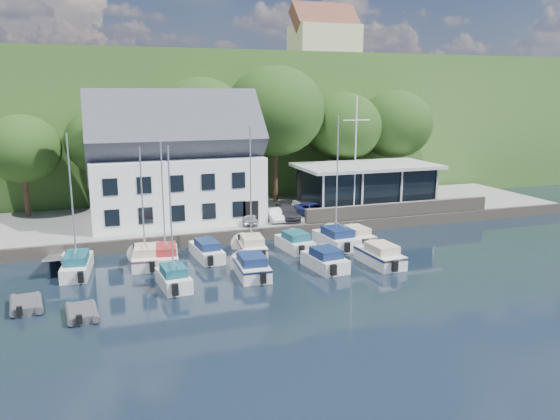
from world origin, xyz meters
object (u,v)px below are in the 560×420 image
(boat_r1_2, at_px, (163,204))
(boat_r1_3, at_px, (207,249))
(boat_r1_0, at_px, (72,208))
(boat_r1_4, at_px, (251,196))
(car_dgrey, at_px, (287,212))
(boat_r1_1, at_px, (142,203))
(boat_r1_7, at_px, (356,234))
(car_blue, at_px, (313,210))
(club_pavilion, at_px, (366,186))
(harbor_building, at_px, (175,169))
(boat_r2_3, at_px, (325,258))
(dinghy_1, at_px, (82,311))
(car_silver, at_px, (248,217))
(car_white, at_px, (274,215))
(flagpole, at_px, (355,157))
(boat_r1_6, at_px, (337,187))
(dinghy_0, at_px, (26,303))
(boat_r2_1, at_px, (171,217))
(boat_r1_5, at_px, (295,241))
(boat_r2_4, at_px, (380,254))
(boat_r2_2, at_px, (251,265))

(boat_r1_2, height_order, boat_r1_3, boat_r1_2)
(boat_r1_0, height_order, boat_r1_4, boat_r1_0)
(car_dgrey, distance_m, boat_r1_4, 8.18)
(boat_r1_1, distance_m, boat_r1_3, 5.77)
(boat_r1_0, xyz_separation_m, boat_r1_7, (20.94, 0.86, -3.74))
(boat_r1_4, bearing_deg, car_blue, 45.24)
(car_blue, height_order, boat_r1_1, boat_r1_1)
(club_pavilion, bearing_deg, harbor_building, 178.41)
(club_pavilion, relative_size, boat_r2_3, 2.54)
(harbor_building, relative_size, car_blue, 3.89)
(car_blue, height_order, dinghy_1, car_blue)
(car_silver, bearing_deg, car_blue, 13.17)
(car_blue, xyz_separation_m, boat_r2_3, (-3.66, -11.00, -0.89))
(car_dgrey, distance_m, boat_r2_3, 10.98)
(car_white, xyz_separation_m, boat_r2_3, (0.11, -10.63, -0.80))
(boat_r1_2, distance_m, boat_r2_3, 11.67)
(flagpole, bearing_deg, boat_r1_6, -127.68)
(boat_r1_4, bearing_deg, dinghy_0, -151.49)
(boat_r2_1, bearing_deg, harbor_building, 75.14)
(car_white, height_order, dinghy_0, car_white)
(club_pavilion, height_order, dinghy_0, club_pavilion)
(boat_r1_4, xyz_separation_m, dinghy_0, (-14.75, -6.07, -4.03))
(boat_r1_5, bearing_deg, boat_r1_7, -2.55)
(club_pavilion, height_order, boat_r1_5, club_pavilion)
(car_blue, height_order, boat_r1_2, boat_r1_2)
(harbor_building, bearing_deg, boat_r1_0, -130.32)
(car_dgrey, bearing_deg, car_white, -160.22)
(car_silver, bearing_deg, boat_r1_6, -37.84)
(boat_r1_5, distance_m, boat_r2_3, 4.99)
(car_blue, distance_m, boat_r1_7, 5.93)
(boat_r1_4, bearing_deg, car_white, 63.28)
(boat_r1_5, bearing_deg, dinghy_0, -167.36)
(boat_r2_4, height_order, dinghy_1, boat_r2_4)
(dinghy_1, bearing_deg, car_silver, 41.38)
(boat_r1_2, relative_size, boat_r2_4, 1.44)
(car_white, height_order, flagpole, flagpole)
(boat_r1_3, relative_size, boat_r1_4, 0.70)
(car_dgrey, distance_m, car_blue, 2.53)
(car_blue, relative_size, boat_r2_3, 0.71)
(boat_r2_1, bearing_deg, boat_r1_3, 54.27)
(club_pavilion, xyz_separation_m, boat_r1_7, (-5.12, -8.13, -2.37))
(car_white, distance_m, boat_r1_4, 7.34)
(boat_r1_7, relative_size, boat_r2_2, 0.94)
(boat_r1_3, bearing_deg, flagpole, 15.34)
(boat_r2_1, bearing_deg, car_blue, 33.77)
(boat_r1_1, height_order, boat_r1_5, boat_r1_1)
(boat_r1_4, distance_m, boat_r2_2, 6.08)
(dinghy_0, relative_size, dinghy_1, 1.04)
(boat_r1_0, height_order, dinghy_1, boat_r1_0)
(flagpole, distance_m, boat_r1_1, 19.81)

